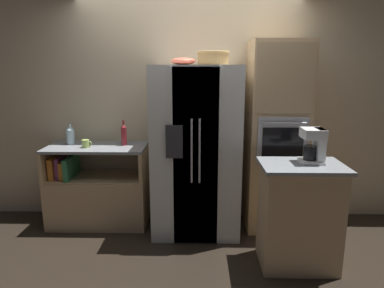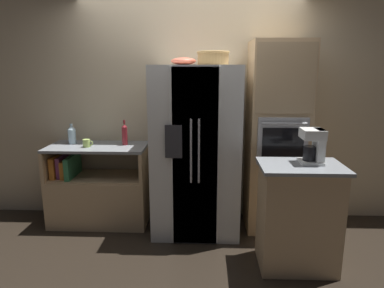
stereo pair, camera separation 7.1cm
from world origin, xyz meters
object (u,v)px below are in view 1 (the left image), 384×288
(refrigerator, at_px, (196,150))
(mug, at_px, (86,144))
(coffee_maker, at_px, (315,144))
(wicker_basket, at_px, (213,57))
(bottle_tall, at_px, (124,134))
(wall_oven, at_px, (276,137))
(fruit_bowl, at_px, (183,61))
(bottle_short, at_px, (70,135))

(refrigerator, bearing_deg, mug, 177.72)
(mug, distance_m, coffee_maker, 2.37)
(wicker_basket, height_order, bottle_tall, wicker_basket)
(wall_oven, bearing_deg, fruit_bowl, -176.90)
(wall_oven, distance_m, bottle_short, 2.31)
(wall_oven, height_order, wicker_basket, wall_oven)
(bottle_short, distance_m, coffee_maker, 2.62)
(refrigerator, height_order, wall_oven, wall_oven)
(refrigerator, height_order, wicker_basket, wicker_basket)
(bottle_tall, bearing_deg, coffee_maker, -24.13)
(wall_oven, height_order, mug, wall_oven)
(refrigerator, bearing_deg, wicker_basket, -14.23)
(wicker_basket, distance_m, mug, 1.66)
(bottle_tall, bearing_deg, mug, -162.73)
(bottle_short, bearing_deg, refrigerator, -8.22)
(fruit_bowl, distance_m, bottle_short, 1.54)
(refrigerator, xyz_separation_m, coffee_maker, (1.04, -0.66, 0.22))
(wall_oven, relative_size, bottle_short, 8.87)
(bottle_tall, xyz_separation_m, bottle_short, (-0.62, 0.04, -0.01))
(coffee_maker, bearing_deg, mug, 162.56)
(refrigerator, height_order, bottle_tall, refrigerator)
(bottle_tall, distance_m, mug, 0.42)
(wall_oven, distance_m, fruit_bowl, 1.29)
(wall_oven, distance_m, bottle_tall, 1.69)
(mug, bearing_deg, wall_oven, 1.32)
(fruit_bowl, height_order, bottle_short, fruit_bowl)
(wall_oven, bearing_deg, bottle_tall, 177.44)
(bottle_short, bearing_deg, wicker_basket, -8.87)
(coffee_maker, bearing_deg, bottle_short, 160.71)
(wall_oven, xyz_separation_m, coffee_maker, (0.17, -0.76, 0.09))
(fruit_bowl, bearing_deg, bottle_tall, 169.17)
(fruit_bowl, relative_size, bottle_short, 1.14)
(fruit_bowl, bearing_deg, refrigerator, -17.28)
(wicker_basket, distance_m, fruit_bowl, 0.32)
(bottle_tall, xyz_separation_m, coffee_maker, (1.85, -0.83, 0.08))
(refrigerator, xyz_separation_m, bottle_short, (-1.43, 0.21, 0.12))
(refrigerator, xyz_separation_m, mug, (-1.21, 0.05, 0.06))
(wall_oven, height_order, coffee_maker, wall_oven)
(fruit_bowl, height_order, coffee_maker, fruit_bowl)
(refrigerator, xyz_separation_m, fruit_bowl, (-0.13, 0.04, 0.94))
(wall_oven, xyz_separation_m, bottle_short, (-2.31, 0.11, -0.00))
(refrigerator, height_order, coffee_maker, refrigerator)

